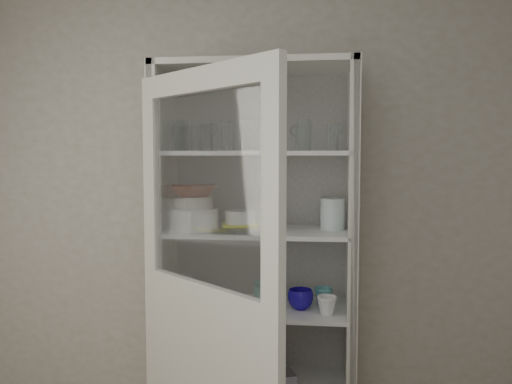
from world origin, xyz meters
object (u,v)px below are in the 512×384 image
Objects in this scene: white_canister at (181,287)px; cream_dish at (251,375)px; teal_jar at (262,293)px; terracotta_bowl at (194,191)px; mug_white at (327,305)px; mug_blue at (300,299)px; plate_stack_front at (194,219)px; plate_stack_back at (186,217)px; cream_bowl at (194,202)px; cupboard_door at (205,337)px; pantry_cabinet at (257,287)px; goblet_2 at (296,137)px; tin_box at (276,378)px; goblet_0 at (182,134)px; measuring_cups at (207,303)px; goblet_3 at (337,136)px; yellow_trivet at (240,224)px; grey_bowl_stack at (333,214)px; mug_teal at (323,296)px; white_ramekin at (240,217)px; goblet_1 at (211,136)px; glass_platter at (240,228)px.

white_canister reaches higher than cream_dish.
cream_dish is at bearing -125.36° from teal_jar.
terracotta_bowl is 0.99× the size of cream_dish.
white_canister is (-0.77, 0.15, 0.03)m from mug_white.
mug_blue is (0.54, 0.04, -0.55)m from terracotta_bowl.
plate_stack_front reaches higher than plate_stack_back.
cream_bowl reaches higher than mug_white.
cupboard_door is 0.64m from plate_stack_front.
pantry_cabinet is at bearing 175.05° from mug_blue.
goblet_2 reaches higher than cream_dish.
plate_stack_front is at bearing -171.57° from cream_dish.
cream_bowl is at bearing -174.40° from tin_box.
measuring_cups is at bearing -40.89° from goblet_0.
plate_stack_back reaches higher than measuring_cups.
goblet_3 is at bearing 22.58° from tin_box.
yellow_trivet is (0.23, 0.05, -0.17)m from terracotta_bowl.
tin_box is at bearing -15.40° from plate_stack_back.
white_canister is at bearing 150.34° from measuring_cups.
goblet_3 is 0.91m from teal_jar.
goblet_2 is at bearing 5.51° from white_canister.
terracotta_bowl is at bearing -156.52° from mug_blue.
cupboard_door is 0.79m from plate_stack_back.
cupboard_door is at bearing -68.68° from plate_stack_back.
grey_bowl_stack is 0.46m from mug_white.
terracotta_bowl is at bearing -167.95° from yellow_trivet.
goblet_0 is at bearing 139.11° from measuring_cups.
mug_teal is at bearing -147.80° from goblet_3.
pantry_cabinet is 13.12× the size of grey_bowl_stack.
white_canister reaches higher than mug_blue.
goblet_0 is 1.30× the size of white_canister.
measuring_cups is (-0.44, -0.15, -0.86)m from goblet_2.
tin_box is at bearing 100.93° from cupboard_door.
goblet_3 reaches higher than white_ramekin.
white_canister is at bearing -163.62° from goblet_1.
goblet_1 is 0.46× the size of glass_platter.
cupboard_door is at bearing -66.77° from goblet_0.
plate_stack_back is (0.02, 0.02, -0.45)m from goblet_0.
measuring_cups is (-0.65, -0.15, -0.86)m from goblet_3.
cupboard_door is at bearing -105.08° from pantry_cabinet.
tin_box is at bearing -0.70° from cream_dish.
cream_dish is (0.06, -0.01, -0.83)m from white_ramekin.
teal_jar is (-0.34, 0.15, 0.01)m from mug_white.
goblet_2 is 0.81× the size of tin_box.
grey_bowl_stack reaches higher than teal_jar.
goblet_0 is 1.17m from mug_white.
grey_bowl_stack is (0.19, -0.06, -0.40)m from goblet_2.
grey_bowl_stack reaches higher than glass_platter.
cream_bowl is at bearing -154.97° from pantry_cabinet.
tin_box is at bearing -18.06° from goblet_1.
tin_box is (0.42, 0.04, -0.83)m from plate_stack_front.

